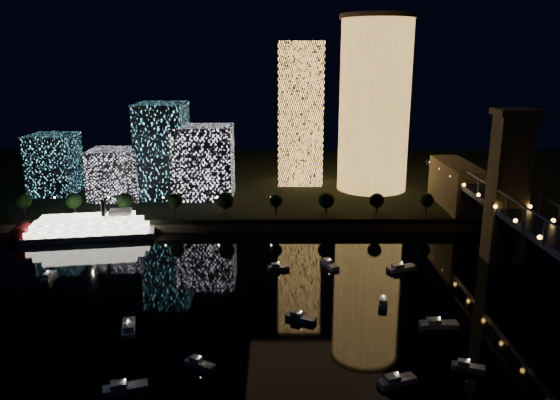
# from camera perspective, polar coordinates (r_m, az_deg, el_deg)

# --- Properties ---
(ground) EXTENTS (520.00, 520.00, 0.00)m
(ground) POSITION_cam_1_polar(r_m,az_deg,el_deg) (137.74, 3.80, -13.79)
(ground) COLOR black
(ground) RESTS_ON ground
(far_bank) EXTENTS (420.00, 160.00, 5.00)m
(far_bank) POSITION_cam_1_polar(r_m,az_deg,el_deg) (287.80, 1.60, 2.10)
(far_bank) COLOR black
(far_bank) RESTS_ON ground
(seawall) EXTENTS (420.00, 6.00, 3.00)m
(seawall) POSITION_cam_1_polar(r_m,az_deg,el_deg) (212.78, 2.28, -2.80)
(seawall) COLOR #6B5E4C
(seawall) RESTS_ON ground
(tower_cylindrical) EXTENTS (34.00, 34.00, 78.75)m
(tower_cylindrical) POSITION_cam_1_polar(r_m,az_deg,el_deg) (255.97, 9.84, 9.83)
(tower_cylindrical) COLOR #FFB551
(tower_cylindrical) RESTS_ON far_bank
(tower_rectangular) EXTENTS (21.24, 21.24, 67.58)m
(tower_rectangular) POSITION_cam_1_polar(r_m,az_deg,el_deg) (266.90, 2.11, 9.00)
(tower_rectangular) COLOR #FFB551
(tower_rectangular) RESTS_ON far_bank
(midrise_blocks) EXTENTS (91.26, 30.41, 41.04)m
(midrise_blocks) POSITION_cam_1_polar(r_m,az_deg,el_deg) (249.79, -13.67, 4.14)
(midrise_blocks) COLOR silver
(midrise_blocks) RESTS_ON far_bank
(riverboat) EXTENTS (51.84, 18.22, 15.33)m
(riverboat) POSITION_cam_1_polar(r_m,az_deg,el_deg) (215.13, -19.93, -2.83)
(riverboat) COLOR silver
(riverboat) RESTS_ON ground
(motorboats) EXTENTS (116.82, 74.25, 2.78)m
(motorboats) POSITION_cam_1_polar(r_m,az_deg,el_deg) (145.79, 1.28, -11.69)
(motorboats) COLOR silver
(motorboats) RESTS_ON ground
(esplanade_trees) EXTENTS (165.88, 6.66, 8.83)m
(esplanade_trees) POSITION_cam_1_polar(r_m,az_deg,el_deg) (217.43, -7.28, -0.06)
(esplanade_trees) COLOR black
(esplanade_trees) RESTS_ON far_bank
(street_lamps) EXTENTS (132.70, 0.70, 5.65)m
(street_lamps) POSITION_cam_1_polar(r_m,az_deg,el_deg) (223.34, -6.59, -0.02)
(street_lamps) COLOR black
(street_lamps) RESTS_ON far_bank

